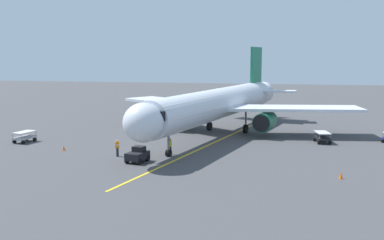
# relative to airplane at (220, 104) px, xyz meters

# --- Properties ---
(ground_plane) EXTENTS (220.00, 220.00, 0.00)m
(ground_plane) POSITION_rel_airplane_xyz_m (-0.46, 0.38, -4.00)
(ground_plane) COLOR #424244
(apron_lead_in_line) EXTENTS (9.55, 38.96, 0.01)m
(apron_lead_in_line) POSITION_rel_airplane_xyz_m (0.07, 6.27, -4.00)
(apron_lead_in_line) COLOR yellow
(apron_lead_in_line) RESTS_ON ground
(airplane) EXTENTS (33.85, 39.91, 11.50)m
(airplane) POSITION_rel_airplane_xyz_m (0.00, 0.00, 0.00)
(airplane) COLOR silver
(airplane) RESTS_ON ground
(ground_crew_marshaller) EXTENTS (0.44, 0.33, 1.71)m
(ground_crew_marshaller) POSITION_rel_airplane_xyz_m (8.26, 14.49, -3.12)
(ground_crew_marshaller) COLOR #23232D
(ground_crew_marshaller) RESTS_ON ground
(ground_crew_wing_walker) EXTENTS (0.42, 0.47, 1.71)m
(ground_crew_wing_walker) POSITION_rel_airplane_xyz_m (3.24, 12.63, -3.12)
(ground_crew_wing_walker) COLOR #23232D
(ground_crew_wing_walker) RESTS_ON ground
(baggage_cart_portside) EXTENTS (1.97, 2.82, 1.27)m
(baggage_cart_portside) POSITION_rel_airplane_xyz_m (-12.54, 2.80, -3.35)
(baggage_cart_portside) COLOR black
(baggage_cart_portside) RESTS_ON ground
(tug_starboard_side) EXTENTS (1.97, 2.56, 1.50)m
(tug_starboard_side) POSITION_rel_airplane_xyz_m (5.46, 16.37, -3.30)
(tug_starboard_side) COLOR black
(tug_starboard_side) RESTS_ON ground
(baggage_cart_rear_apron) EXTENTS (1.92, 2.80, 1.27)m
(baggage_cart_rear_apron) POSITION_rel_airplane_xyz_m (21.71, 9.85, -3.35)
(baggage_cart_rear_apron) COLOR #9E9EA3
(baggage_cart_rear_apron) RESTS_ON ground
(safety_cone_nose_left) EXTENTS (0.32, 0.32, 0.55)m
(safety_cone_nose_left) POSITION_rel_airplane_xyz_m (14.99, 13.02, -3.73)
(safety_cone_nose_left) COLOR #F2590F
(safety_cone_nose_left) RESTS_ON ground
(safety_cone_nose_right) EXTENTS (0.32, 0.32, 0.55)m
(safety_cone_nose_right) POSITION_rel_airplane_xyz_m (-12.84, 18.37, -3.73)
(safety_cone_nose_right) COLOR #F2590F
(safety_cone_nose_right) RESTS_ON ground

